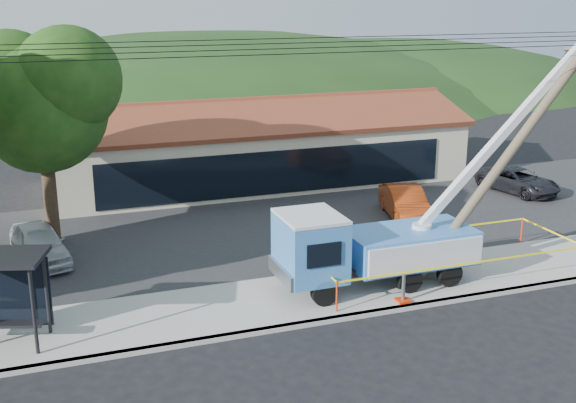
% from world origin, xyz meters
% --- Properties ---
extents(ground, '(120.00, 120.00, 0.00)m').
position_xyz_m(ground, '(0.00, 0.00, 0.00)').
color(ground, black).
rests_on(ground, ground).
extents(curb, '(60.00, 0.25, 0.15)m').
position_xyz_m(curb, '(0.00, 2.10, 0.07)').
color(curb, '#ABAAA0').
rests_on(curb, ground).
extents(sidewalk, '(60.00, 4.00, 0.15)m').
position_xyz_m(sidewalk, '(0.00, 4.00, 0.07)').
color(sidewalk, '#ABAAA0').
rests_on(sidewalk, ground).
extents(parking_lot, '(60.00, 12.00, 0.10)m').
position_xyz_m(parking_lot, '(0.00, 12.00, 0.05)').
color(parking_lot, '#28282B').
rests_on(parking_lot, ground).
extents(strip_mall, '(22.50, 8.53, 4.67)m').
position_xyz_m(strip_mall, '(4.00, 19.98, 1.88)').
color(strip_mall, beige).
rests_on(strip_mall, ground).
extents(tree_lot, '(6.30, 5.60, 8.94)m').
position_xyz_m(tree_lot, '(-7.00, 13.00, 6.21)').
color(tree_lot, '#332316').
rests_on(tree_lot, ground).
extents(hill_center, '(89.60, 64.00, 32.00)m').
position_xyz_m(hill_center, '(10.00, 55.00, 0.00)').
color(hill_center, '#1A3413').
rests_on(hill_center, ground).
extents(hill_east, '(72.80, 52.00, 26.00)m').
position_xyz_m(hill_east, '(30.00, 55.00, 0.00)').
color(hill_east, '#1A3413').
rests_on(hill_east, ground).
extents(utility_truck, '(12.34, 3.83, 8.86)m').
position_xyz_m(utility_truck, '(3.36, 4.11, 1.71)').
color(utility_truck, black).
rests_on(utility_truck, ground).
extents(leaning_pole, '(7.22, 1.99, 8.83)m').
position_xyz_m(leaning_pole, '(8.80, 3.84, 4.90)').
color(leaning_pole, brown).
rests_on(leaning_pole, ground).
extents(caution_tape, '(9.96, 3.65, 1.05)m').
position_xyz_m(caution_tape, '(6.22, 4.26, 0.92)').
color(caution_tape, red).
rests_on(caution_tape, ground).
extents(car_silver, '(2.48, 4.53, 1.46)m').
position_xyz_m(car_silver, '(-7.61, 10.62, 0.00)').
color(car_silver, '#B6B9BE').
rests_on(car_silver, ground).
extents(car_red, '(2.56, 4.67, 1.46)m').
position_xyz_m(car_red, '(8.33, 10.77, 0.00)').
color(car_red, '#A13610').
rests_on(car_red, ground).
extents(car_dark, '(2.99, 4.82, 1.24)m').
position_xyz_m(car_dark, '(16.00, 12.72, 0.00)').
color(car_dark, black).
rests_on(car_dark, ground).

